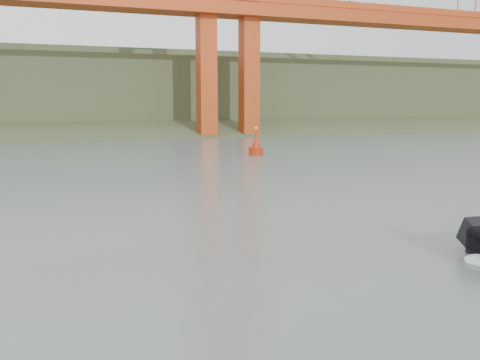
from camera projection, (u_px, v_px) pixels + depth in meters
name	position (u px, v px, depth m)	size (l,w,h in m)	color
ground	(378.00, 281.00, 18.75)	(400.00, 400.00, 0.00)	slate
headlands	(76.00, 98.00, 133.29)	(500.00, 105.36, 27.12)	#3B4A2A
nav_buoy	(256.00, 147.00, 62.57)	(1.70, 1.70, 3.53)	#AA250B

